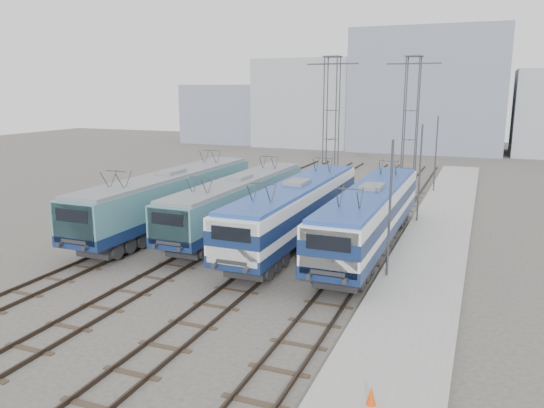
{
  "coord_description": "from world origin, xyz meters",
  "views": [
    {
      "loc": [
        12.61,
        -23.17,
        9.31
      ],
      "look_at": [
        0.47,
        7.0,
        2.24
      ],
      "focal_mm": 35.0,
      "sensor_mm": 36.0,
      "label": 1
    }
  ],
  "objects_px": {
    "locomotive_far_left": "(170,196)",
    "locomotive_center_left": "(238,200)",
    "catenary_tower_east": "(411,121)",
    "mast_front": "(390,212)",
    "safety_cone": "(371,395)",
    "mast_rear": "(436,155)",
    "locomotive_center_right": "(296,207)",
    "mast_mid": "(420,175)",
    "catenary_tower_west": "(331,120)",
    "locomotive_far_right": "(370,212)"
  },
  "relations": [
    {
      "from": "locomotive_center_right",
      "to": "safety_cone",
      "type": "bearing_deg",
      "value": -63.38
    },
    {
      "from": "catenary_tower_west",
      "to": "safety_cone",
      "type": "height_order",
      "value": "catenary_tower_west"
    },
    {
      "from": "catenary_tower_west",
      "to": "safety_cone",
      "type": "relative_size",
      "value": 20.39
    },
    {
      "from": "locomotive_center_right",
      "to": "locomotive_far_right",
      "type": "xyz_separation_m",
      "value": [
        4.5,
        0.24,
        -0.0
      ]
    },
    {
      "from": "locomotive_far_left",
      "to": "safety_cone",
      "type": "bearing_deg",
      "value": -43.08
    },
    {
      "from": "locomotive_far_right",
      "to": "catenary_tower_east",
      "type": "bearing_deg",
      "value": 90.83
    },
    {
      "from": "locomotive_center_left",
      "to": "mast_rear",
      "type": "xyz_separation_m",
      "value": [
        10.85,
        18.24,
        1.34
      ]
    },
    {
      "from": "locomotive_center_right",
      "to": "safety_cone",
      "type": "relative_size",
      "value": 30.8
    },
    {
      "from": "safety_cone",
      "to": "catenary_tower_west",
      "type": "bearing_deg",
      "value": 107.95
    },
    {
      "from": "catenary_tower_west",
      "to": "mast_rear",
      "type": "bearing_deg",
      "value": 24.94
    },
    {
      "from": "locomotive_far_left",
      "to": "locomotive_center_right",
      "type": "distance_m",
      "value": 9.0
    },
    {
      "from": "catenary_tower_west",
      "to": "locomotive_far_left",
      "type": "bearing_deg",
      "value": -113.59
    },
    {
      "from": "locomotive_far_right",
      "to": "catenary_tower_east",
      "type": "distance_m",
      "value": 17.83
    },
    {
      "from": "locomotive_center_left",
      "to": "mast_front",
      "type": "distance_m",
      "value": 12.36
    },
    {
      "from": "locomotive_far_right",
      "to": "catenary_tower_east",
      "type": "relative_size",
      "value": 1.51
    },
    {
      "from": "locomotive_far_left",
      "to": "locomotive_center_left",
      "type": "xyz_separation_m",
      "value": [
        4.5,
        1.21,
        -0.16
      ]
    },
    {
      "from": "locomotive_center_right",
      "to": "mast_mid",
      "type": "height_order",
      "value": "mast_mid"
    },
    {
      "from": "safety_cone",
      "to": "locomotive_center_left",
      "type": "bearing_deg",
      "value": 126.06
    },
    {
      "from": "catenary_tower_west",
      "to": "mast_rear",
      "type": "distance_m",
      "value": 9.99
    },
    {
      "from": "mast_front",
      "to": "mast_rear",
      "type": "relative_size",
      "value": 1.0
    },
    {
      "from": "locomotive_center_left",
      "to": "safety_cone",
      "type": "relative_size",
      "value": 29.29
    },
    {
      "from": "mast_front",
      "to": "catenary_tower_east",
      "type": "bearing_deg",
      "value": 95.45
    },
    {
      "from": "locomotive_center_right",
      "to": "mast_mid",
      "type": "distance_m",
      "value": 9.92
    },
    {
      "from": "catenary_tower_east",
      "to": "mast_rear",
      "type": "relative_size",
      "value": 1.71
    },
    {
      "from": "locomotive_center_left",
      "to": "locomotive_center_right",
      "type": "bearing_deg",
      "value": -16.03
    },
    {
      "from": "catenary_tower_east",
      "to": "safety_cone",
      "type": "relative_size",
      "value": 20.39
    },
    {
      "from": "locomotive_far_left",
      "to": "locomotive_center_right",
      "type": "bearing_deg",
      "value": -0.49
    },
    {
      "from": "locomotive_center_right",
      "to": "mast_rear",
      "type": "xyz_separation_m",
      "value": [
        6.35,
        19.53,
        1.19
      ]
    },
    {
      "from": "locomotive_center_left",
      "to": "mast_rear",
      "type": "relative_size",
      "value": 2.46
    },
    {
      "from": "locomotive_center_left",
      "to": "locomotive_far_left",
      "type": "bearing_deg",
      "value": -164.89
    },
    {
      "from": "locomotive_far_left",
      "to": "locomotive_far_right",
      "type": "height_order",
      "value": "locomotive_far_left"
    },
    {
      "from": "locomotive_far_left",
      "to": "locomotive_center_left",
      "type": "relative_size",
      "value": 1.08
    },
    {
      "from": "locomotive_center_left",
      "to": "catenary_tower_east",
      "type": "bearing_deg",
      "value": 61.69
    },
    {
      "from": "locomotive_far_right",
      "to": "mast_rear",
      "type": "height_order",
      "value": "mast_rear"
    },
    {
      "from": "catenary_tower_east",
      "to": "mast_rear",
      "type": "distance_m",
      "value": 4.28
    },
    {
      "from": "catenary_tower_west",
      "to": "mast_front",
      "type": "relative_size",
      "value": 1.71
    },
    {
      "from": "locomotive_center_left",
      "to": "mast_front",
      "type": "relative_size",
      "value": 2.46
    },
    {
      "from": "mast_mid",
      "to": "catenary_tower_west",
      "type": "bearing_deg",
      "value": 137.07
    },
    {
      "from": "locomotive_center_left",
      "to": "locomotive_far_right",
      "type": "bearing_deg",
      "value": -6.69
    },
    {
      "from": "safety_cone",
      "to": "mast_mid",
      "type": "bearing_deg",
      "value": 93.74
    },
    {
      "from": "locomotive_center_left",
      "to": "locomotive_center_right",
      "type": "relative_size",
      "value": 0.95
    },
    {
      "from": "locomotive_far_right",
      "to": "catenary_tower_east",
      "type": "xyz_separation_m",
      "value": [
        -0.25,
        17.3,
        4.33
      ]
    },
    {
      "from": "safety_cone",
      "to": "locomotive_far_left",
      "type": "bearing_deg",
      "value": 136.92
    },
    {
      "from": "locomotive_center_right",
      "to": "catenary_tower_west",
      "type": "relative_size",
      "value": 1.51
    },
    {
      "from": "mast_mid",
      "to": "safety_cone",
      "type": "height_order",
      "value": "mast_mid"
    },
    {
      "from": "locomotive_center_left",
      "to": "catenary_tower_west",
      "type": "relative_size",
      "value": 1.44
    },
    {
      "from": "mast_front",
      "to": "mast_mid",
      "type": "xyz_separation_m",
      "value": [
        0.0,
        12.0,
        0.0
      ]
    },
    {
      "from": "locomotive_far_left",
      "to": "mast_mid",
      "type": "bearing_deg",
      "value": 25.91
    },
    {
      "from": "mast_mid",
      "to": "mast_rear",
      "type": "height_order",
      "value": "same"
    },
    {
      "from": "catenary_tower_east",
      "to": "mast_front",
      "type": "relative_size",
      "value": 1.71
    }
  ]
}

